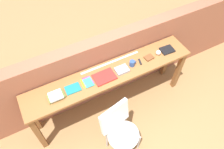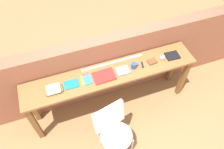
{
  "view_description": "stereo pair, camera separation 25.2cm",
  "coord_description": "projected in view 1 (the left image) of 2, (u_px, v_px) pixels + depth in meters",
  "views": [
    {
      "loc": [
        -0.85,
        -1.38,
        3.26
      ],
      "look_at": [
        0.0,
        0.25,
        0.9
      ],
      "focal_mm": 35.0,
      "sensor_mm": 36.0,
      "label": 1
    },
    {
      "loc": [
        -0.62,
        -1.49,
        3.26
      ],
      "look_at": [
        0.0,
        0.25,
        0.9
      ],
      "focal_mm": 35.0,
      "sensor_mm": 36.0,
      "label": 2
    }
  ],
  "objects": [
    {
      "name": "ruler_metal_back_edge",
      "position": [
        110.0,
        62.0,
        3.15
      ],
      "size": [
        0.92,
        0.03,
        0.0
      ],
      "primitive_type": "cube",
      "color": "silver",
      "rests_on": "sideboard"
    },
    {
      "name": "sports_ball_small",
      "position": [
        158.0,
        52.0,
        3.23
      ],
      "size": [
        0.07,
        0.07,
        0.07
      ],
      "primitive_type": "sphere",
      "color": "silver",
      "rests_on": "sideboard"
    },
    {
      "name": "pamphlet_pile_colourful",
      "position": [
        88.0,
        82.0,
        2.93
      ],
      "size": [
        0.16,
        0.18,
        0.01
      ],
      "color": "yellow",
      "rests_on": "sideboard"
    },
    {
      "name": "sideboard",
      "position": [
        110.0,
        79.0,
        3.15
      ],
      "size": [
        2.5,
        0.44,
        0.88
      ],
      "color": "#996033",
      "rests_on": "ground"
    },
    {
      "name": "mug",
      "position": [
        132.0,
        63.0,
        3.09
      ],
      "size": [
        0.11,
        0.08,
        0.09
      ],
      "color": "#2D4C8C",
      "rests_on": "sideboard"
    },
    {
      "name": "leather_journal_brown",
      "position": [
        149.0,
        58.0,
        3.2
      ],
      "size": [
        0.14,
        0.11,
        0.02
      ],
      "primitive_type": "cube",
      "rotation": [
        0.0,
        0.0,
        0.09
      ],
      "color": "brown",
      "rests_on": "sideboard"
    },
    {
      "name": "book_stack_leftmost",
      "position": [
        56.0,
        96.0,
        2.77
      ],
      "size": [
        0.22,
        0.15,
        0.06
      ],
      "color": "olive",
      "rests_on": "sideboard"
    },
    {
      "name": "book_open_centre",
      "position": [
        104.0,
        77.0,
        2.98
      ],
      "size": [
        0.3,
        0.22,
        0.02
      ],
      "primitive_type": "cube",
      "rotation": [
        0.0,
        0.0,
        0.02
      ],
      "color": "red",
      "rests_on": "sideboard"
    },
    {
      "name": "magazine_cycling",
      "position": [
        73.0,
        89.0,
        2.86
      ],
      "size": [
        0.21,
        0.15,
        0.01
      ],
      "primitive_type": "cube",
      "rotation": [
        0.0,
        0.0,
        -0.03
      ],
      "color": "#19757A",
      "rests_on": "sideboard"
    },
    {
      "name": "brick_wall_back",
      "position": [
        101.0,
        69.0,
        3.44
      ],
      "size": [
        6.0,
        0.2,
        1.21
      ],
      "primitive_type": "cube",
      "color": "#9E5B42",
      "rests_on": "ground"
    },
    {
      "name": "book_repair_rightmost",
      "position": [
        167.0,
        50.0,
        3.29
      ],
      "size": [
        0.21,
        0.17,
        0.02
      ],
      "primitive_type": "cube",
      "rotation": [
        0.0,
        0.0,
        -0.06
      ],
      "color": "black",
      "rests_on": "sideboard"
    },
    {
      "name": "chair_white_moulded",
      "position": [
        120.0,
        129.0,
        2.9
      ],
      "size": [
        0.53,
        0.54,
        0.89
      ],
      "color": "white",
      "rests_on": "ground"
    },
    {
      "name": "ground_plane",
      "position": [
        119.0,
        119.0,
        3.57
      ],
      "size": [
        40.0,
        40.0,
        0.0
      ],
      "primitive_type": "plane",
      "color": "#9E7547"
    },
    {
      "name": "multitool_folded",
      "position": [
        140.0,
        62.0,
        3.15
      ],
      "size": [
        0.05,
        0.11,
        0.02
      ],
      "primitive_type": "cube",
      "rotation": [
        0.0,
        0.0,
        -0.23
      ],
      "color": "black",
      "rests_on": "sideboard"
    },
    {
      "name": "book_grey_hardcover",
      "position": [
        122.0,
        70.0,
        3.05
      ],
      "size": [
        0.18,
        0.15,
        0.04
      ],
      "primitive_type": "cube",
      "rotation": [
        0.0,
        0.0,
        -0.01
      ],
      "color": "#9E9EA3",
      "rests_on": "sideboard"
    }
  ]
}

